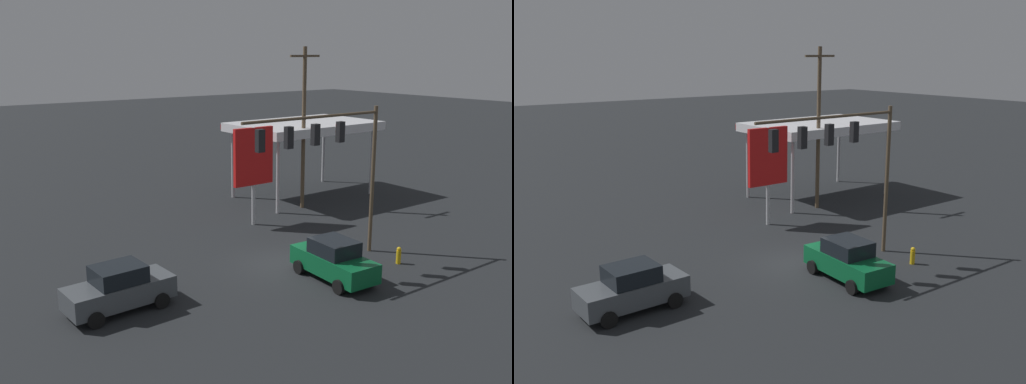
{
  "view_description": "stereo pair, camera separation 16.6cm",
  "coord_description": "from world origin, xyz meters",
  "views": [
    {
      "loc": [
        16.88,
        20.89,
        10.3
      ],
      "look_at": [
        0.0,
        -2.0,
        3.32
      ],
      "focal_mm": 40.0,
      "sensor_mm": 36.0,
      "label": 1
    },
    {
      "loc": [
        16.75,
        20.99,
        10.3
      ],
      "look_at": [
        0.0,
        -2.0,
        3.32
      ],
      "focal_mm": 40.0,
      "sensor_mm": 36.0,
      "label": 2
    }
  ],
  "objects": [
    {
      "name": "ground_plane",
      "position": [
        0.0,
        0.0,
        0.0
      ],
      "size": [
        200.0,
        200.0,
        0.0
      ],
      "primitive_type": "plane",
      "color": "black"
    },
    {
      "name": "traffic_signal_assembly",
      "position": [
        -1.83,
        1.27,
        5.87
      ],
      "size": [
        8.36,
        0.43,
        7.7
      ],
      "color": "brown",
      "rests_on": "ground"
    },
    {
      "name": "utility_pole",
      "position": [
        -7.92,
        -7.44,
        5.63
      ],
      "size": [
        2.4,
        0.26,
        10.68
      ],
      "color": "brown",
      "rests_on": "ground"
    },
    {
      "name": "sedan_waiting",
      "position": [
        -0.79,
        3.0,
        0.95
      ],
      "size": [
        2.26,
        4.5,
        1.93
      ],
      "rotation": [
        0.0,
        0.0,
        1.51
      ],
      "color": "#0C592D",
      "rests_on": "ground"
    },
    {
      "name": "gas_station_canopy",
      "position": [
        -10.17,
        -9.99,
        5.06
      ],
      "size": [
        10.07,
        6.46,
        5.44
      ],
      "color": "silver",
      "rests_on": "ground"
    },
    {
      "name": "sedan_far",
      "position": [
        8.55,
        0.18,
        0.95
      ],
      "size": [
        4.47,
        2.2,
        1.93
      ],
      "rotation": [
        0.0,
        0.0,
        0.04
      ],
      "color": "#474C51",
      "rests_on": "ground"
    },
    {
      "name": "fire_hydrant",
      "position": [
        -4.82,
        3.48,
        0.44
      ],
      "size": [
        0.24,
        0.24,
        0.88
      ],
      "color": "gold",
      "rests_on": "ground"
    },
    {
      "name": "price_sign",
      "position": [
        -2.93,
        -6.24,
        4.09
      ],
      "size": [
        2.76,
        0.27,
        5.99
      ],
      "color": "#B7B7BC",
      "rests_on": "ground"
    }
  ]
}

